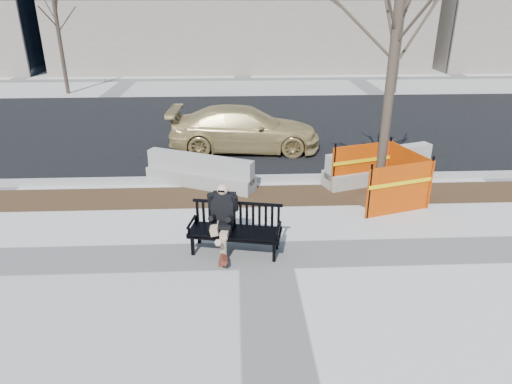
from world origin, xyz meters
TOP-DOWN VIEW (x-y plane):
  - ground at (0.00, 0.00)m, footprint 120.00×120.00m
  - mulch_strip at (0.00, 2.60)m, footprint 40.00×1.20m
  - asphalt_street at (0.00, 8.80)m, footprint 60.00×10.40m
  - curb at (0.00, 3.55)m, footprint 60.00×0.25m
  - bench at (-0.53, 0.14)m, footprint 1.76×0.91m
  - seated_man at (-0.75, 0.23)m, footprint 0.69×0.97m
  - tree_fence at (2.70, 2.29)m, footprint 2.97×2.97m
  - sedan at (-0.21, 6.10)m, footprint 4.50×2.04m
  - jersey_barrier_left at (-1.36, 3.31)m, footprint 2.71×1.65m
  - jersey_barrier_right at (3.03, 3.42)m, footprint 2.93×1.50m
  - far_tree_left at (-8.33, 15.06)m, footprint 2.15×2.15m
  - far_tree_right at (7.04, 14.46)m, footprint 2.82×2.82m

SIDE VIEW (x-z plane):
  - ground at x=0.00m, z-range 0.00..0.00m
  - bench at x=-0.53m, z-range -0.44..0.44m
  - seated_man at x=-0.75m, z-range -0.62..0.62m
  - tree_fence at x=2.70m, z-range -2.97..2.97m
  - sedan at x=-0.21m, z-range -0.64..0.64m
  - jersey_barrier_left at x=-1.36m, z-range -0.39..0.39m
  - jersey_barrier_right at x=3.03m, z-range -0.42..0.42m
  - far_tree_left at x=-8.33m, z-range -2.65..2.65m
  - far_tree_right at x=7.04m, z-range -3.00..3.00m
  - asphalt_street at x=0.00m, z-range 0.00..0.01m
  - mulch_strip at x=0.00m, z-range -0.01..0.01m
  - curb at x=0.00m, z-range 0.00..0.12m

